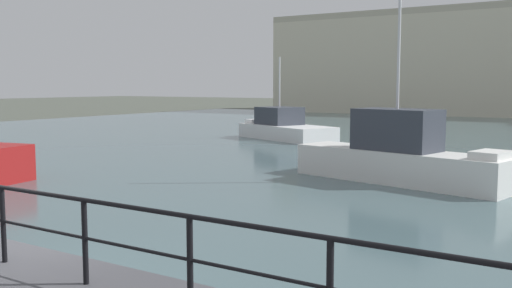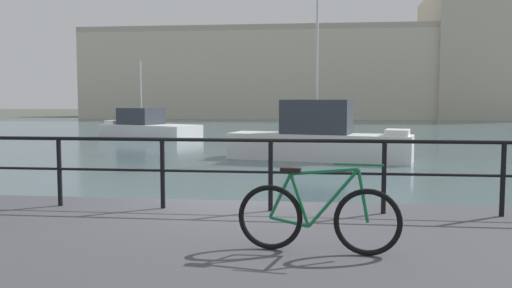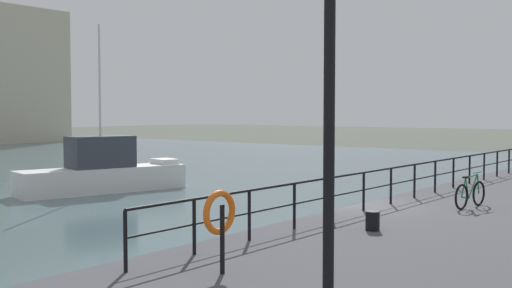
{
  "view_description": "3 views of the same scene",
  "coord_description": "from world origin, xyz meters",
  "views": [
    {
      "loc": [
        7.73,
        -5.44,
        3.34
      ],
      "look_at": [
        0.88,
        5.34,
        2.02
      ],
      "focal_mm": 40.47,
      "sensor_mm": 36.0,
      "label": 1
    },
    {
      "loc": [
        1.31,
        -8.5,
        2.55
      ],
      "look_at": [
        -0.09,
        3.63,
        1.51
      ],
      "focal_mm": 37.29,
      "sensor_mm": 36.0,
      "label": 2
    },
    {
      "loc": [
        -15.82,
        -8.79,
        3.57
      ],
      "look_at": [
        1.32,
        4.84,
        2.45
      ],
      "focal_mm": 43.15,
      "sensor_mm": 36.0,
      "label": 3
    }
  ],
  "objects": [
    {
      "name": "ground_plane",
      "position": [
        0.0,
        0.0,
        0.0
      ],
      "size": [
        240.0,
        240.0,
        0.0
      ],
      "primitive_type": "plane",
      "color": "#4C5147"
    },
    {
      "name": "water_basin",
      "position": [
        0.0,
        30.2,
        0.01
      ],
      "size": [
        80.0,
        60.0,
        0.01
      ],
      "primitive_type": "cube",
      "color": "#476066",
      "rests_on": "ground_plane"
    },
    {
      "name": "harbor_building",
      "position": [
        6.06,
        63.64,
        6.15
      ],
      "size": [
        58.51,
        15.05,
        15.82
      ],
      "color": "beige",
      "rests_on": "ground_plane"
    },
    {
      "name": "moored_small_launch",
      "position": [
        1.39,
        13.67,
        0.93
      ],
      "size": [
        7.77,
        3.46,
        7.45
      ],
      "rotation": [
        0.0,
        0.0,
        -0.23
      ],
      "color": "white",
      "rests_on": "water_basin"
    },
    {
      "name": "moored_green_narrowboat",
      "position": [
        -9.86,
        25.52,
        0.71
      ],
      "size": [
        7.15,
        5.13,
        5.05
      ],
      "rotation": [
        0.0,
        0.0,
        2.74
      ],
      "color": "white",
      "rests_on": "water_basin"
    },
    {
      "name": "quay_railing",
      "position": [
        2.27,
        -0.75,
        1.63
      ],
      "size": [
        23.05,
        0.07,
        1.08
      ],
      "color": "black",
      "rests_on": "quay_promenade"
    },
    {
      "name": "parked_bicycle",
      "position": [
        1.32,
        -2.83,
        1.28
      ],
      "size": [
        1.77,
        0.26,
        0.98
      ],
      "rotation": [
        0.0,
        0.0,
        -0.11
      ],
      "color": "black",
      "rests_on": "quay_promenade"
    }
  ]
}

